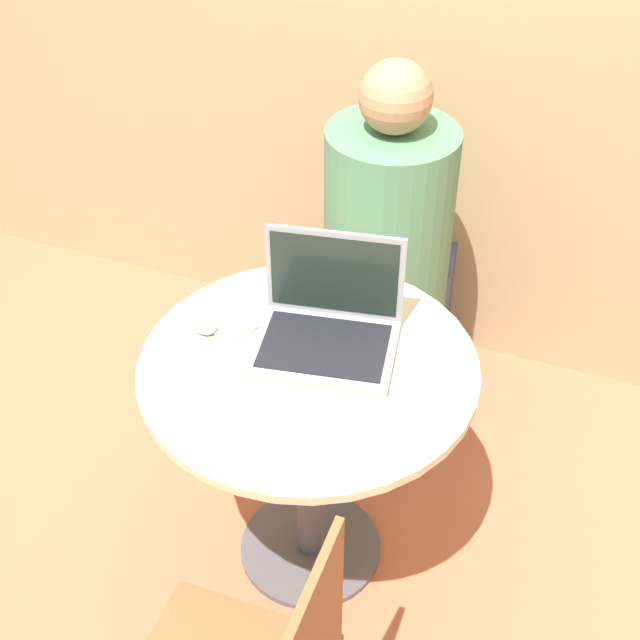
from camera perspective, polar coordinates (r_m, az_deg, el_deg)
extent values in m
plane|color=#B26042|center=(2.73, -0.61, -14.43)|extent=(12.00, 12.00, 0.00)
cylinder|color=#4C4C51|center=(2.72, -0.61, -14.31)|extent=(0.41, 0.41, 0.02)
cylinder|color=#4C4C51|center=(2.44, -0.67, -9.30)|extent=(0.08, 0.08, 0.70)
cylinder|color=beige|center=(2.18, -0.74, -3.00)|extent=(0.84, 0.84, 0.02)
cube|color=gray|center=(2.19, 0.27, -1.88)|extent=(0.39, 0.32, 0.02)
cube|color=black|center=(2.19, 0.28, -1.65)|extent=(0.34, 0.26, 0.00)
cube|color=gray|center=(2.21, 0.95, 3.00)|extent=(0.35, 0.07, 0.25)
cube|color=black|center=(2.21, 0.92, 2.91)|extent=(0.32, 0.06, 0.22)
cube|color=silver|center=(2.26, -5.25, -0.71)|extent=(0.09, 0.12, 0.02)
ellipsoid|color=#B2B2B7|center=(2.27, -7.35, -0.46)|extent=(0.06, 0.05, 0.03)
cube|color=#3D4766|center=(3.11, 4.44, -0.31)|extent=(0.42, 0.58, 0.44)
cylinder|color=#4C7F5B|center=(2.69, 4.40, 6.38)|extent=(0.39, 0.39, 0.59)
sphere|color=#A87A56|center=(2.50, 4.86, 14.05)|extent=(0.21, 0.21, 0.21)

